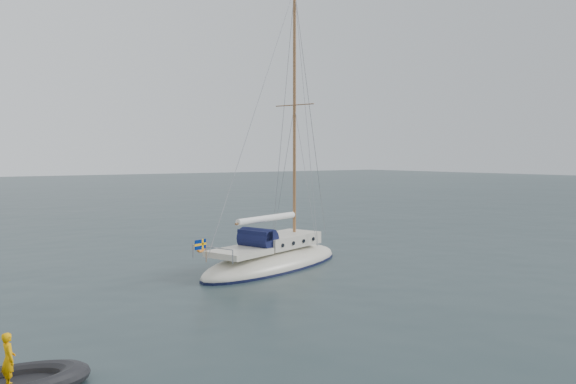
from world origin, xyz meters
TOP-DOWN VIEW (x-y plane):
  - ground at (0.00, 0.00)m, footprint 300.00×300.00m
  - sailboat at (-0.06, 1.12)m, footprint 10.69×3.20m
  - dinghy at (-2.60, 1.12)m, footprint 2.88×1.30m

SIDE VIEW (x-z plane):
  - ground at x=0.00m, z-range 0.00..0.00m
  - dinghy at x=-2.60m, z-range -0.03..0.39m
  - sailboat at x=-0.06m, z-range -6.46..8.77m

